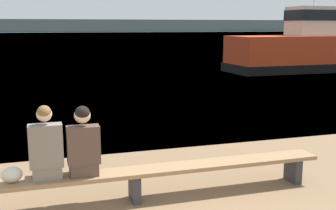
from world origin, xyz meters
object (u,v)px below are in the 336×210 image
bench_main (134,176)px  person_left (46,148)px  person_right (83,145)px  shopping_bag (12,175)px  tugboat_red (310,50)px

bench_main → person_left: (-1.22, 0.00, 0.54)m
person_right → bench_main: bearing=-0.1°
bench_main → person_left: bearing=179.9°
shopping_bag → tugboat_red: 21.48m
person_left → tugboat_red: 21.14m
person_right → tugboat_red: bearing=46.3°
bench_main → person_right: 0.90m
bench_main → shopping_bag: bearing=179.9°
shopping_bag → tugboat_red: size_ratio=0.03×
tugboat_red → person_left: bearing=133.6°
person_left → person_right: (0.50, -0.00, -0.00)m
shopping_bag → person_left: bearing=-0.1°
bench_main → tugboat_red: size_ratio=0.61×
tugboat_red → bench_main: bearing=136.1°
tugboat_red → person_right: bearing=134.6°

